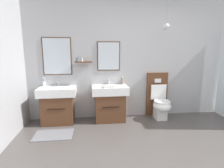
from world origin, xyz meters
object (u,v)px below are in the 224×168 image
Objects in this scene: vanity_sink_right at (110,102)px; toilet at (159,101)px; folded_hand_towel at (109,86)px; soap_dispenser at (123,81)px; toothbrush_cup at (44,84)px; vanity_sink_left at (58,104)px.

toilet is at bearing 0.31° from vanity_sink_right.
folded_hand_towel is (-0.04, -0.15, 0.38)m from vanity_sink_right.
vanity_sink_right is at bearing 74.67° from folded_hand_towel.
folded_hand_towel reaches higher than vanity_sink_right.
vanity_sink_right is 0.75× the size of toilet.
folded_hand_towel is at bearing -136.99° from soap_dispenser.
vanity_sink_right is at bearing -6.90° from toothbrush_cup.
toilet reaches higher than soap_dispenser.
toothbrush_cup is at bearing 166.84° from folded_hand_towel.
soap_dispenser is (1.68, 0.01, 0.02)m from toothbrush_cup.
toothbrush_cup is 1.68m from soap_dispenser.
folded_hand_towel is at bearing -172.48° from toilet.
toilet is at bearing 7.52° from folded_hand_towel.
vanity_sink_right is at bearing 0.00° from vanity_sink_left.
soap_dispenser is 0.83× the size of folded_hand_towel.
toilet is 5.17× the size of toothbrush_cup.
soap_dispenser reaches higher than vanity_sink_right.
toilet is at bearing -3.69° from toothbrush_cup.
soap_dispenser is (1.39, 0.18, 0.43)m from vanity_sink_left.
toilet is 5.48× the size of soap_dispenser.
folded_hand_towel reaches higher than vanity_sink_left.
soap_dispenser reaches higher than vanity_sink_left.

